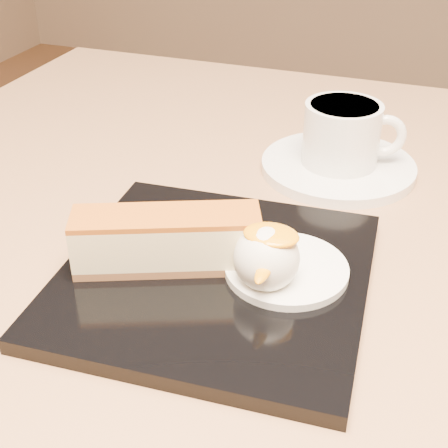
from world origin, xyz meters
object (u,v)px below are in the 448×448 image
at_px(cheesecake, 167,240).
at_px(saucer, 338,167).
at_px(dessert_plate, 215,277).
at_px(coffee_cup, 344,133).
at_px(table, 238,354).
at_px(ice_cream_scoop, 266,258).

xyz_separation_m(cheesecake, saucer, (0.09, 0.21, -0.03)).
bearing_deg(dessert_plate, coffee_cup, 75.88).
height_order(table, ice_cream_scoop, ice_cream_scoop).
relative_size(table, cheesecake, 5.78).
bearing_deg(coffee_cup, saucer, 180.00).
relative_size(dessert_plate, ice_cream_scoop, 4.76).
distance_m(dessert_plate, ice_cream_scoop, 0.05).
xyz_separation_m(cheesecake, coffee_cup, (0.09, 0.22, 0.01)).
height_order(dessert_plate, coffee_cup, coffee_cup).
bearing_deg(dessert_plate, ice_cream_scoop, -7.13).
relative_size(cheesecake, ice_cream_scoop, 2.99).
distance_m(dessert_plate, cheesecake, 0.04).
xyz_separation_m(ice_cream_scoop, saucer, (0.01, 0.21, -0.03)).
bearing_deg(table, coffee_cup, 62.88).
relative_size(table, saucer, 5.33).
bearing_deg(saucer, table, -116.53).
bearing_deg(cheesecake, table, 52.11).
relative_size(cheesecake, coffee_cup, 1.43).
distance_m(table, dessert_plate, 0.18).
bearing_deg(dessert_plate, cheesecake, -171.87).
bearing_deg(cheesecake, saucer, 45.51).
xyz_separation_m(saucer, coffee_cup, (0.00, 0.00, 0.04)).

